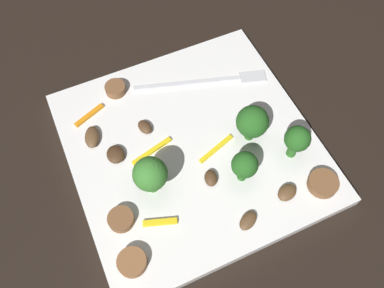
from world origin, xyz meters
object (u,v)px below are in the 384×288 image
sausage_slice_1 (132,262)px  mushroom_5 (287,192)px  broccoli_floret_3 (252,122)px  pepper_strip_2 (216,149)px  sausage_slice_2 (115,89)px  mushroom_2 (145,127)px  fork (211,81)px  mushroom_0 (207,180)px  pepper_strip_0 (152,151)px  broccoli_floret_0 (245,165)px  mushroom_3 (116,154)px  plate (192,147)px  broccoli_floret_2 (297,140)px  sausage_slice_0 (323,183)px  sausage_slice_3 (121,219)px  pepper_strip_3 (160,222)px  mushroom_4 (248,221)px  pepper_strip_1 (89,115)px  mushroom_1 (92,137)px  broccoli_floret_1 (150,175)px

sausage_slice_1 → mushroom_5: (0.19, 0.00, -0.00)m
broccoli_floret_3 → pepper_strip_2: (-0.05, 0.00, -0.03)m
sausage_slice_2 → mushroom_2: size_ratio=1.22×
fork → broccoli_floret_3: broccoli_floret_3 is taller
mushroom_0 → pepper_strip_0: bearing=125.1°
broccoli_floret_0 → mushroom_0: (-0.04, 0.01, -0.03)m
mushroom_2 → mushroom_5: bearing=-52.0°
sausage_slice_2 → mushroom_3: bearing=-109.0°
mushroom_2 → plate: bearing=-44.7°
broccoli_floret_2 → mushroom_0: 0.11m
broccoli_floret_2 → sausage_slice_0: broccoli_floret_2 is taller
broccoli_floret_0 → sausage_slice_3: (-0.15, 0.01, -0.03)m
pepper_strip_3 → mushroom_5: bearing=-11.0°
mushroom_3 → mushroom_5: (0.16, -0.13, 0.00)m
fork → sausage_slice_2: (-0.12, 0.04, 0.00)m
broccoli_floret_0 → mushroom_2: broccoli_floret_0 is taller
sausage_slice_3 → pepper_strip_2: 0.14m
mushroom_4 → broccoli_floret_3: bearing=61.0°
sausage_slice_3 → mushroom_0: bearing=2.1°
plate → mushroom_2: bearing=135.3°
mushroom_2 → pepper_strip_3: 0.12m
sausage_slice_3 → sausage_slice_1: bearing=-95.7°
plate → broccoli_floret_0: 0.08m
plate → sausage_slice_0: (0.12, -0.11, 0.01)m
sausage_slice_1 → pepper_strip_0: bearing=59.7°
mushroom_3 → pepper_strip_1: mushroom_3 is taller
mushroom_1 → pepper_strip_3: bearing=-75.1°
sausage_slice_0 → mushroom_2: 0.22m
sausage_slice_0 → mushroom_4: 0.10m
sausage_slice_2 → mushroom_0: size_ratio=1.30×
mushroom_1 → pepper_strip_0: bearing=-38.0°
sausage_slice_0 → mushroom_0: size_ratio=1.67×
broccoli_floret_1 → broccoli_floret_2: 0.17m
mushroom_4 → sausage_slice_2: bearing=107.8°
mushroom_2 → mushroom_4: (0.06, -0.16, -0.00)m
pepper_strip_3 → pepper_strip_2: bearing=30.7°
plate → mushroom_3: 0.09m
pepper_strip_0 → pepper_strip_3: bearing=-105.8°
pepper_strip_3 → mushroom_4: bearing=-23.6°
plate → pepper_strip_1: bearing=138.3°
mushroom_2 → mushroom_3: bearing=-154.9°
sausage_slice_0 → mushroom_1: (-0.23, 0.17, -0.00)m
sausage_slice_0 → sausage_slice_1: (-0.23, 0.01, 0.00)m
fork → mushroom_0: mushroom_0 is taller
fork → mushroom_2: (-0.11, -0.03, 0.00)m
sausage_slice_3 → pepper_strip_3: (0.04, -0.02, -0.00)m
sausage_slice_0 → mushroom_5: bearing=170.0°
broccoli_floret_1 → pepper_strip_2: bearing=10.2°
plate → sausage_slice_3: bearing=-153.0°
mushroom_3 → mushroom_5: size_ratio=1.01×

